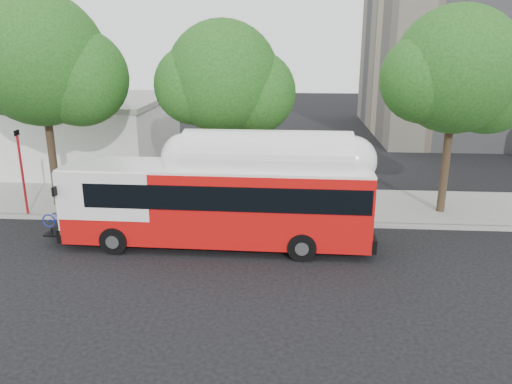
{
  "coord_description": "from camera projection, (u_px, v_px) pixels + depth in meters",
  "views": [
    {
      "loc": [
        2.08,
        -16.44,
        7.7
      ],
      "look_at": [
        0.69,
        3.0,
        1.73
      ],
      "focal_mm": 35.0,
      "sensor_mm": 36.0,
      "label": 1
    }
  ],
  "objects": [
    {
      "name": "ground",
      "position": [
        231.0,
        261.0,
        18.08
      ],
      "size": [
        120.0,
        120.0,
        0.0
      ],
      "primitive_type": "plane",
      "color": "black",
      "rests_on": "ground"
    },
    {
      "name": "signal_pole",
      "position": [
        22.0,
        173.0,
        22.06
      ],
      "size": [
        0.11,
        0.37,
        3.96
      ],
      "color": "#B51319",
      "rests_on": "ground"
    },
    {
      "name": "transit_bus",
      "position": [
        220.0,
        204.0,
        19.02
      ],
      "size": [
        12.44,
        2.83,
        3.66
      ],
      "rotation": [
        0.0,
        0.0,
        -0.02
      ],
      "color": "red",
      "rests_on": "ground"
    },
    {
      "name": "street_tree_left",
      "position": [
        52.0,
        65.0,
        22.02
      ],
      "size": [
        6.67,
        5.8,
        9.74
      ],
      "color": "#2D2116",
      "rests_on": "ground"
    },
    {
      "name": "curb_strip",
      "position": [
        242.0,
        222.0,
        21.77
      ],
      "size": [
        60.0,
        0.3,
        0.15
      ],
      "primitive_type": "cube",
      "color": "gray",
      "rests_on": "ground"
    },
    {
      "name": "low_commercial_bldg",
      "position": [
        39.0,
        131.0,
        31.75
      ],
      "size": [
        16.2,
        10.2,
        4.25
      ],
      "color": "silver",
      "rests_on": "ground"
    },
    {
      "name": "sidewalk",
      "position": [
        247.0,
        203.0,
        24.25
      ],
      "size": [
        60.0,
        5.0,
        0.15
      ],
      "primitive_type": "cube",
      "color": "gray",
      "rests_on": "ground"
    },
    {
      "name": "red_curb_segment",
      "position": [
        174.0,
        220.0,
        21.98
      ],
      "size": [
        10.0,
        0.32,
        0.16
      ],
      "primitive_type": "cube",
      "color": "#9D1111",
      "rests_on": "ground"
    },
    {
      "name": "street_tree_right",
      "position": [
        466.0,
        75.0,
        21.19
      ],
      "size": [
        6.21,
        5.4,
        9.18
      ],
      "color": "#2D2116",
      "rests_on": "ground"
    },
    {
      "name": "street_tree_mid",
      "position": [
        232.0,
        82.0,
        22.17
      ],
      "size": [
        5.75,
        5.0,
        8.62
      ],
      "color": "#2D2116",
      "rests_on": "ground"
    }
  ]
}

